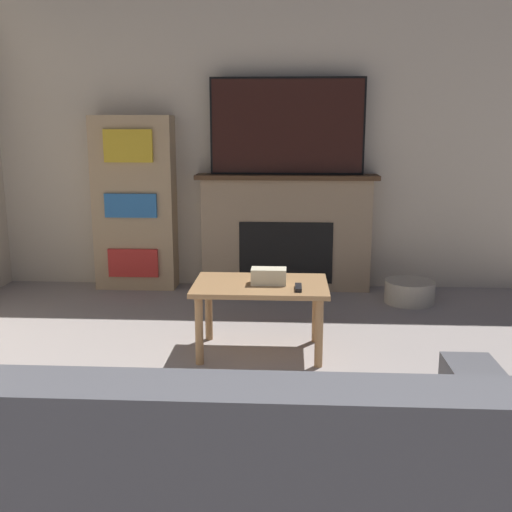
{
  "coord_description": "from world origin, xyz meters",
  "views": [
    {
      "loc": [
        0.28,
        -0.87,
        1.42
      ],
      "look_at": [
        0.09,
        2.64,
        0.67
      ],
      "focal_mm": 42.0,
      "sensor_mm": 36.0,
      "label": 1
    }
  ],
  "objects": [
    {
      "name": "fireplace",
      "position": [
        0.26,
        4.36,
        0.52
      ],
      "size": [
        1.58,
        0.28,
        1.02
      ],
      "color": "tan",
      "rests_on": "ground_plane"
    },
    {
      "name": "tissue_box",
      "position": [
        0.16,
        2.77,
        0.51
      ],
      "size": [
        0.22,
        0.12,
        0.1
      ],
      "color": "beige",
      "rests_on": "coffee_table"
    },
    {
      "name": "remote_control",
      "position": [
        0.35,
        2.65,
        0.47
      ],
      "size": [
        0.04,
        0.15,
        0.02
      ],
      "color": "black",
      "rests_on": "coffee_table"
    },
    {
      "name": "wall_back",
      "position": [
        0.0,
        4.5,
        1.35
      ],
      "size": [
        5.64,
        0.06,
        2.7
      ],
      "color": "beige",
      "rests_on": "ground_plane"
    },
    {
      "name": "tv",
      "position": [
        0.26,
        4.34,
        1.43
      ],
      "size": [
        1.32,
        0.03,
        0.82
      ],
      "color": "black",
      "rests_on": "fireplace"
    },
    {
      "name": "bookshelf",
      "position": [
        -1.08,
        4.34,
        0.76
      ],
      "size": [
        0.71,
        0.29,
        1.52
      ],
      "color": "tan",
      "rests_on": "ground_plane"
    },
    {
      "name": "coffee_table",
      "position": [
        0.11,
        2.78,
        0.39
      ],
      "size": [
        0.85,
        0.56,
        0.46
      ],
      "color": "#A87A4C",
      "rests_on": "ground_plane"
    },
    {
      "name": "storage_basket",
      "position": [
        1.29,
        3.96,
        0.09
      ],
      "size": [
        0.41,
        0.41,
        0.18
      ],
      "color": "#BCB29E",
      "rests_on": "ground_plane"
    }
  ]
}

